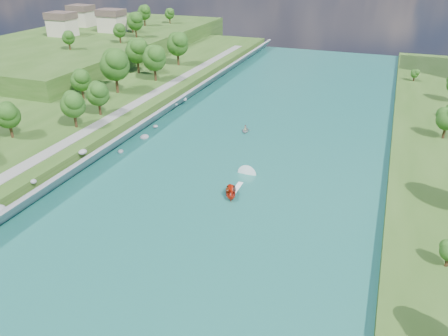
% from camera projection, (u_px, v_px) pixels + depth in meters
% --- Properties ---
extents(ground, '(260.00, 260.00, 0.00)m').
position_uv_depth(ground, '(180.00, 237.00, 63.34)').
color(ground, '#2D5119').
rests_on(ground, ground).
extents(river_water, '(55.00, 240.00, 0.10)m').
position_uv_depth(river_water, '(228.00, 177.00, 80.06)').
color(river_water, '#185B5D').
rests_on(river_water, ground).
extents(berm_west, '(45.00, 240.00, 3.50)m').
position_uv_depth(berm_west, '(13.00, 133.00, 95.13)').
color(berm_west, '#2D5119').
rests_on(berm_west, ground).
extents(ridge_west, '(60.00, 120.00, 9.00)m').
position_uv_depth(ridge_west, '(94.00, 46.00, 166.95)').
color(ridge_west, '#2D5119').
rests_on(ridge_west, ground).
extents(riprap_bank, '(5.09, 236.00, 4.40)m').
position_uv_depth(riprap_bank, '(105.00, 150.00, 86.86)').
color(riprap_bank, slate).
rests_on(riprap_bank, ground).
extents(riverside_path, '(3.00, 200.00, 0.10)m').
position_uv_depth(riverside_path, '(78.00, 136.00, 88.78)').
color(riverside_path, gray).
rests_on(riverside_path, berm_west).
extents(ridge_houses, '(29.50, 29.50, 8.40)m').
position_uv_depth(ridge_houses, '(85.00, 20.00, 169.16)').
color(ridge_houses, beige).
rests_on(ridge_houses, ridge_west).
extents(trees_west, '(18.06, 155.99, 13.73)m').
position_uv_depth(trees_west, '(26.00, 109.00, 85.94)').
color(trees_west, '#1F4512').
rests_on(trees_west, berm_west).
extents(trees_ridge, '(16.98, 66.13, 10.49)m').
position_uv_depth(trees_ridge, '(135.00, 21.00, 164.14)').
color(trees_ridge, '#1F4512').
rests_on(trees_ridge, ridge_west).
extents(motorboat, '(3.60, 19.01, 2.16)m').
position_uv_depth(motorboat, '(234.00, 189.00, 74.53)').
color(motorboat, red).
rests_on(motorboat, river_water).
extents(raft, '(2.57, 3.28, 1.60)m').
position_uv_depth(raft, '(245.00, 130.00, 99.82)').
color(raft, gray).
rests_on(raft, river_water).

